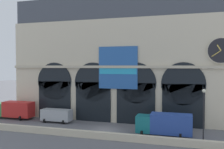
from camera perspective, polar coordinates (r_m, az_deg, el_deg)
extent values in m
plane|color=slate|center=(38.03, -1.74, -12.70)|extent=(200.00, 200.00, 0.00)
cube|color=beige|center=(33.94, -4.15, -13.74)|extent=(90.00, 0.70, 0.91)
cube|color=beige|center=(43.81, 1.29, 0.94)|extent=(39.06, 4.70, 17.65)
cube|color=#424751|center=(45.23, 1.41, 15.00)|extent=(39.06, 4.10, 4.32)
cube|color=black|center=(46.38, -13.15, -5.75)|extent=(6.42, 0.20, 6.85)
cylinder|color=black|center=(46.04, -13.18, -1.53)|extent=(6.76, 0.20, 6.76)
cube|color=black|center=(43.16, -4.41, -6.29)|extent=(6.42, 0.20, 6.85)
cylinder|color=black|center=(42.79, -4.42, -1.75)|extent=(6.76, 0.20, 6.76)
cube|color=black|center=(41.08, 5.48, -6.72)|extent=(6.42, 0.20, 6.85)
cylinder|color=black|center=(40.70, 5.49, -1.95)|extent=(6.76, 0.20, 6.76)
cube|color=black|center=(40.31, 16.09, -6.96)|extent=(6.42, 0.20, 6.85)
cylinder|color=black|center=(39.92, 16.14, -2.10)|extent=(6.76, 0.20, 6.76)
cylinder|color=beige|center=(40.08, 23.87, 5.09)|extent=(3.97, 0.25, 3.97)
cylinder|color=black|center=(39.96, 23.89, 5.10)|extent=(3.67, 0.06, 3.67)
cube|color=gold|center=(39.90, 23.52, 5.72)|extent=(0.68, 0.04, 0.94)
cube|color=gold|center=(39.79, 22.97, 4.49)|extent=(1.36, 0.04, 0.98)
cube|color=#2659A5|center=(41.17, 1.36, 1.58)|extent=(6.69, 0.12, 7.08)
cube|color=#26A5D8|center=(41.10, 1.33, 0.89)|extent=(6.42, 0.04, 1.16)
cube|color=#C0B49A|center=(41.39, 0.37, 1.79)|extent=(39.06, 0.50, 0.44)
cube|color=#2D7A42|center=(50.66, -24.22, -7.34)|extent=(2.00, 2.30, 2.30)
cube|color=red|center=(48.28, -20.83, -7.51)|extent=(5.50, 2.30, 2.70)
cylinder|color=black|center=(51.69, -23.53, -8.44)|extent=(0.28, 0.84, 0.84)
cylinder|color=black|center=(46.97, -20.36, -9.45)|extent=(0.28, 0.84, 0.84)
cylinder|color=black|center=(48.60, -18.87, -9.04)|extent=(0.28, 0.84, 0.84)
cube|color=#ADB2B7|center=(43.73, -12.70, -9.09)|extent=(5.20, 2.00, 1.86)
cylinder|color=black|center=(44.05, -15.31, -10.26)|extent=(0.28, 0.68, 0.68)
cylinder|color=black|center=(45.55, -14.09, -9.84)|extent=(0.28, 0.68, 0.68)
cylinder|color=black|center=(42.32, -11.17, -10.74)|extent=(0.28, 0.68, 0.68)
cylinder|color=black|center=(43.88, -10.05, -10.27)|extent=(0.28, 0.68, 0.68)
cube|color=#19727A|center=(35.56, 7.37, -11.16)|extent=(2.00, 2.30, 2.30)
cube|color=#28479E|center=(35.12, 13.53, -11.04)|extent=(5.50, 2.30, 2.70)
cylinder|color=black|center=(34.87, 6.91, -13.38)|extent=(0.28, 0.84, 0.84)
cylinder|color=black|center=(36.84, 7.47, -12.53)|extent=(0.28, 0.84, 0.84)
cylinder|color=black|center=(34.40, 15.55, -13.65)|extent=(0.28, 0.84, 0.84)
cylinder|color=black|center=(36.40, 15.62, -12.77)|extent=(0.28, 0.84, 0.84)
cylinder|color=black|center=(32.03, 20.41, -9.68)|extent=(0.16, 0.16, 6.50)
sphere|color=#F2EDCC|center=(31.51, 20.49, -3.56)|extent=(0.44, 0.44, 0.44)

